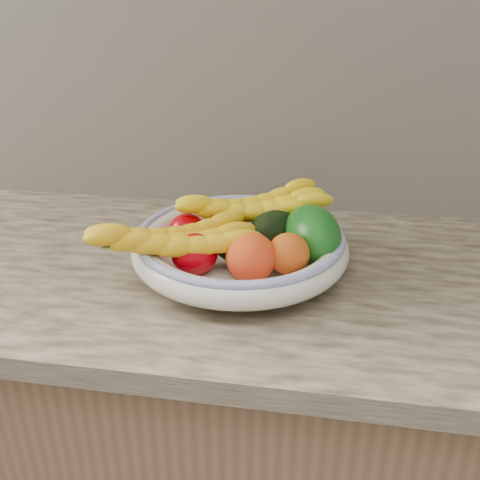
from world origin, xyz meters
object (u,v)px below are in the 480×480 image
Objects in this scene: fruit_bowl at (240,246)px; banana_bunch_back at (252,211)px; banana_bunch_front at (174,244)px; green_mango at (312,234)px.

fruit_bowl is 1.28× the size of banana_bunch_back.
fruit_bowl is 1.29× the size of banana_bunch_front.
banana_bunch_front reaches higher than fruit_bowl.
green_mango reaches higher than banana_bunch_front.
fruit_bowl is at bearing 10.51° from banana_bunch_front.
banana_bunch_back is at bearing 25.84° from banana_bunch_front.
green_mango is 0.46× the size of banana_bunch_back.
banana_bunch_back reaches higher than banana_bunch_front.
fruit_bowl is 0.13m from banana_bunch_front.
banana_bunch_front is at bearing -141.78° from fruit_bowl.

